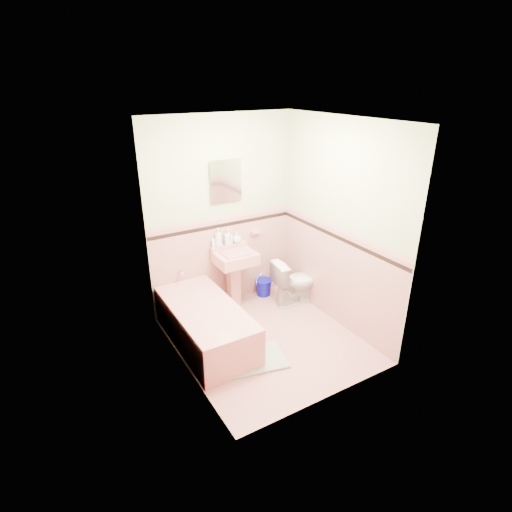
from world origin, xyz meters
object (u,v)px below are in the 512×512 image
shoe (258,352)px  bathtub (206,326)px  soap_bottle_right (237,238)px  sink (236,281)px  soap_bottle_mid (228,237)px  medicine_cabinet (226,180)px  bucket (263,287)px  toilet (295,282)px  soap_bottle_left (218,238)px

shoe → bathtub: bearing=102.7°
soap_bottle_right → shoe: 1.58m
sink → soap_bottle_mid: soap_bottle_mid is taller
bathtub → medicine_cabinet: size_ratio=3.28×
soap_bottle_right → shoe: size_ratio=0.94×
medicine_cabinet → soap_bottle_right: 0.78m
soap_bottle_mid → bucket: soap_bottle_mid is taller
soap_bottle_mid → toilet: soap_bottle_mid is taller
soap_bottle_right → toilet: (0.64, -0.47, -0.61)m
sink → shoe: bearing=-105.2°
soap_bottle_left → sink: bearing=-50.7°
soap_bottle_right → shoe: soap_bottle_right is taller
bathtub → soap_bottle_mid: bearing=46.6°
soap_bottle_mid → shoe: 1.57m
sink → soap_bottle_left: (-0.15, 0.18, 0.58)m
medicine_cabinet → toilet: (0.76, -0.50, -1.38)m
toilet → shoe: toilet is taller
sink → shoe: size_ratio=5.10×
medicine_cabinet → soap_bottle_right: bearing=-14.1°
toilet → shoe: 1.33m
soap_bottle_right → bucket: (0.38, -0.07, -0.81)m
toilet → bucket: (-0.26, 0.40, -0.20)m
bathtub → soap_bottle_left: size_ratio=6.01×
soap_bottle_mid → medicine_cabinet: bearing=74.1°
soap_bottle_left → soap_bottle_mid: size_ratio=1.17×
toilet → shoe: (-1.05, -0.78, -0.26)m
soap_bottle_left → bucket: size_ratio=1.06×
bucket → bathtub: bearing=-151.6°
soap_bottle_left → soap_bottle_right: 0.27m
shoe → bucket: bearing=33.1°
sink → medicine_cabinet: (0.00, 0.21, 1.30)m
medicine_cabinet → soap_bottle_right: medicine_cabinet is taller
bathtub → toilet: 1.46m
sink → toilet: sink is taller
soap_bottle_mid → soap_bottle_right: soap_bottle_mid is taller
bathtub → soap_bottle_left: 1.17m
soap_bottle_right → toilet: soap_bottle_right is taller
toilet → medicine_cabinet: bearing=63.5°
toilet → bucket: toilet is taller
bucket → shoe: bucket is taller
bathtub → soap_bottle_right: size_ratio=10.17×
toilet → bucket: size_ratio=2.70×
bathtub → toilet: size_ratio=2.35×
toilet → sink: bearing=75.9°
medicine_cabinet → soap_bottle_left: 0.73m
bucket → shoe: 1.42m
soap_bottle_mid → soap_bottle_right: 0.13m
medicine_cabinet → bucket: (0.50, -0.10, -1.58)m
sink → soap_bottle_mid: bearing=92.7°
soap_bottle_right → toilet: size_ratio=0.23×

